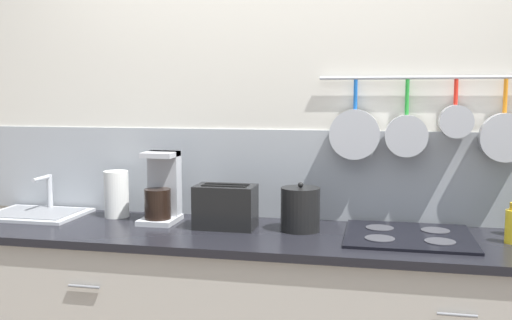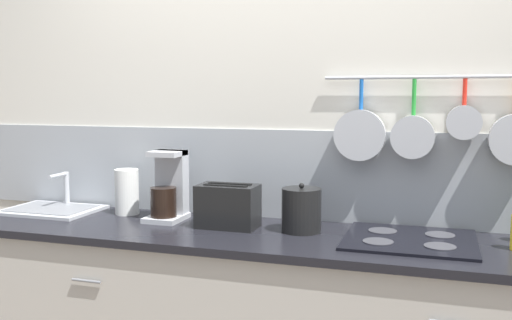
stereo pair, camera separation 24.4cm
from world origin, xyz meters
TOP-DOWN VIEW (x-y plane):
  - wall_back at (0.00, 0.35)m, footprint 7.20×0.16m
  - countertop at (0.00, 0.00)m, footprint 2.97×0.61m
  - sink_basin at (-1.21, 0.12)m, footprint 0.47×0.35m
  - paper_towel_roll at (-0.81, 0.17)m, footprint 0.12×0.12m
  - coffee_maker at (-0.55, 0.13)m, footprint 0.16×0.21m
  - toaster at (-0.22, 0.06)m, footprint 0.29×0.16m
  - kettle at (0.11, 0.08)m, footprint 0.17×0.17m
  - cooktop at (0.58, 0.05)m, footprint 0.53×0.48m

SIDE VIEW (x-z plane):
  - countertop at x=0.00m, z-range 0.86..0.90m
  - cooktop at x=0.58m, z-range 0.89..0.91m
  - sink_basin at x=-1.21m, z-range 0.82..1.01m
  - kettle at x=0.11m, z-range 0.88..1.10m
  - toaster at x=-0.22m, z-range 0.89..1.09m
  - paper_towel_roll at x=-0.81m, z-range 0.90..1.12m
  - coffee_maker at x=-0.55m, z-range 0.87..1.20m
  - wall_back at x=0.00m, z-range -0.03..2.57m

